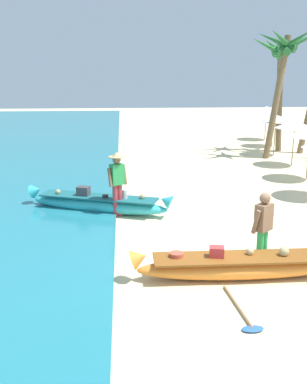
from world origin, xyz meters
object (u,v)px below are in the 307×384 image
palm_tree_leaning_seaward (285,56)px  paddle (243,314)px  person_tourist_customer (263,226)px  person_vendor_hatted (117,180)px  boat_cyan_midground (98,203)px  boat_orange_foreground (240,266)px  palm_tree_tall_inland (281,59)px

palm_tree_leaning_seaward → paddle: 15.20m
palm_tree_leaning_seaward → person_tourist_customer: bearing=-110.2°
palm_tree_leaning_seaward → person_vendor_hatted: bearing=-131.8°
boat_cyan_midground → paddle: boat_cyan_midground is taller
person_tourist_customer → palm_tree_leaning_seaward: (4.33, 11.73, 3.58)m
boat_cyan_midground → palm_tree_leaning_seaward: palm_tree_leaning_seaward is taller
boat_orange_foreground → paddle: 1.47m
palm_tree_tall_inland → boat_orange_foreground: bearing=-110.7°
boat_orange_foreground → palm_tree_tall_inland: palm_tree_tall_inland is taller
person_tourist_customer → paddle: (-0.85, -1.85, -0.87)m
person_tourist_customer → boat_cyan_midground: bearing=131.0°
palm_tree_leaning_seaward → boat_cyan_midground: bearing=-135.4°
boat_orange_foreground → boat_cyan_midground: boat_cyan_midground is taller
person_vendor_hatted → boat_cyan_midground: bearing=142.8°
boat_orange_foreground → palm_tree_leaning_seaward: (4.87, 12.16, 4.23)m
boat_orange_foreground → person_tourist_customer: bearing=38.4°
palm_tree_tall_inland → boat_cyan_midground: bearing=-130.8°
boat_cyan_midground → person_vendor_hatted: bearing=-37.2°
palm_tree_tall_inland → palm_tree_leaning_seaward: size_ratio=0.97×
boat_orange_foreground → paddle: size_ratio=2.79×
paddle → palm_tree_leaning_seaward: bearing=69.1°
person_vendor_hatted → person_tourist_customer: size_ratio=1.13×
boat_orange_foreground → palm_tree_leaning_seaward: bearing=68.2°
paddle → boat_cyan_midground: bearing=114.3°
person_tourist_customer → palm_tree_tall_inland: size_ratio=0.29×
boat_orange_foreground → paddle: (-0.31, -1.42, -0.22)m
person_vendor_hatted → person_tourist_customer: (2.95, -3.60, -0.15)m
person_tourist_customer → palm_tree_leaning_seaward: bearing=69.8°
boat_orange_foreground → boat_cyan_midground: 5.34m
boat_orange_foreground → person_tourist_customer: 0.95m
boat_cyan_midground → palm_tree_tall_inland: bearing=49.2°
palm_tree_tall_inland → paddle: 16.99m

